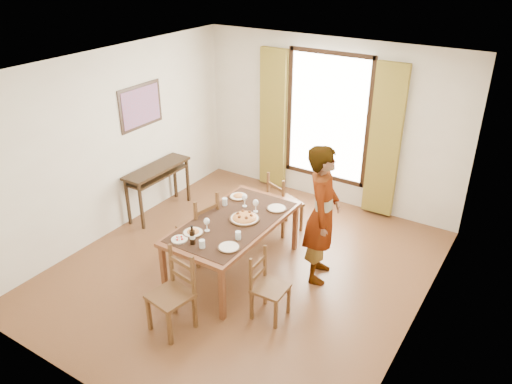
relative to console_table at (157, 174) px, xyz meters
The scene contains 22 objects.
ground 2.22m from the console_table, 16.47° to the right, with size 5.00×5.00×0.00m, color #482716.
room_shell 2.25m from the console_table, 13.10° to the right, with size 4.60×5.10×2.74m.
console_table is the anchor object (origin of this frame).
dining_table 2.05m from the console_table, 19.46° to the right, with size 1.01×1.88×0.76m.
chair_west 1.55m from the console_table, 26.52° to the right, with size 0.52×0.52×1.01m.
chair_north 2.07m from the console_table, 16.02° to the left, with size 0.54×0.54×0.95m.
chair_south 2.80m from the console_table, 44.63° to the right, with size 0.49×0.49×0.96m.
chair_east 3.05m from the console_table, 23.68° to the right, with size 0.38×0.38×0.84m.
man 2.96m from the console_table, ahead, with size 0.62×0.77×1.84m, color gray.
plate_sw 2.07m from the console_table, 35.34° to the right, with size 0.27×0.27×0.05m, color silver, non-canonical shape.
plate_se 2.56m from the console_table, 28.68° to the right, with size 0.27×0.27×0.05m, color silver, non-canonical shape.
plate_nw 1.62m from the console_table, ahead, with size 0.27×0.27×0.05m, color silver, non-canonical shape.
plate_ne 2.25m from the console_table, ahead, with size 0.27×0.27×0.05m, color silver, non-canonical shape.
pasta_platter 2.12m from the console_table, 15.76° to the right, with size 0.40×0.40×0.10m, color #B22916, non-canonical shape.
caprese_plate 2.16m from the console_table, 40.52° to the right, with size 0.20×0.20×0.04m, color silver, non-canonical shape.
wine_glass_a 2.09m from the console_table, 30.47° to the right, with size 0.08×0.08×0.18m, color white, non-canonical shape.
wine_glass_b 2.07m from the console_table, ahead, with size 0.08×0.08×0.18m, color white, non-canonical shape.
wine_glass_c 1.86m from the console_table, ahead, with size 0.08×0.08×0.18m, color white, non-canonical shape.
tumbler_a 2.45m from the console_table, 24.30° to the right, with size 0.07×0.07×0.10m, color silver.
tumbler_b 1.64m from the console_table, 13.68° to the right, with size 0.07×0.07×0.10m, color silver.
tumbler_c 2.42m from the console_table, 35.09° to the right, with size 0.07×0.07×0.10m, color silver.
wine_bottle 2.30m from the console_table, 37.08° to the right, with size 0.07×0.07×0.25m, color black, non-canonical shape.
Camera 1 is at (3.11, -4.62, 3.98)m, focal length 35.00 mm.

